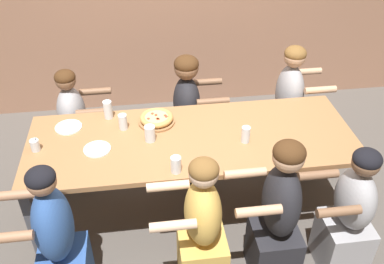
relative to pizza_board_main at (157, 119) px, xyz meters
The scene contains 18 objects.
ground_plane 0.88m from the pizza_board_main, 43.13° to the right, with size 18.00×18.00×0.00m, color #514C47.
dining_table 0.36m from the pizza_board_main, 43.13° to the right, with size 2.45×0.90×0.78m.
pizza_board_main is the anchor object (origin of this frame).
empty_plate_a 0.68m from the pizza_board_main, behind, with size 0.20×0.20×0.02m.
empty_plate_b 0.54m from the pizza_board_main, 147.19° to the right, with size 0.20×0.20×0.02m.
cocktail_glass_blue 0.92m from the pizza_board_main, 165.52° to the right, with size 0.07×0.07×0.11m.
drinking_glass_a 0.61m from the pizza_board_main, 81.46° to the right, with size 0.07×0.07×0.12m.
drinking_glass_b 0.72m from the pizza_board_main, 27.88° to the right, with size 0.06×0.06×0.13m.
drinking_glass_c 0.26m from the pizza_board_main, 169.51° to the right, with size 0.07×0.07×0.12m.
drinking_glass_d 0.40m from the pizza_board_main, 162.02° to the left, with size 0.07×0.07×0.15m.
drinking_glass_e 0.24m from the pizza_board_main, 105.63° to the right, with size 0.08×0.08×0.12m.
diner_near_left 1.18m from the pizza_board_main, 127.92° to the right, with size 0.51×0.40×1.14m.
diner_near_midright 1.19m from the pizza_board_main, 50.76° to the right, with size 0.51×0.40×1.18m.
diner_far_left 0.90m from the pizza_board_main, 148.52° to the left, with size 0.51×0.40×1.06m.
diner_far_right 1.35m from the pizza_board_main, 19.35° to the left, with size 0.51×0.40×1.15m.
diner_near_center 0.98m from the pizza_board_main, 76.06° to the right, with size 0.51×0.40×1.10m.
diner_far_center 0.60m from the pizza_board_main, 55.92° to the left, with size 0.51×0.40×1.12m.
diner_near_right 1.58m from the pizza_board_main, 35.77° to the right, with size 0.51×0.40×1.07m.
Camera 1 is at (-0.35, -2.55, 2.69)m, focal length 40.00 mm.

